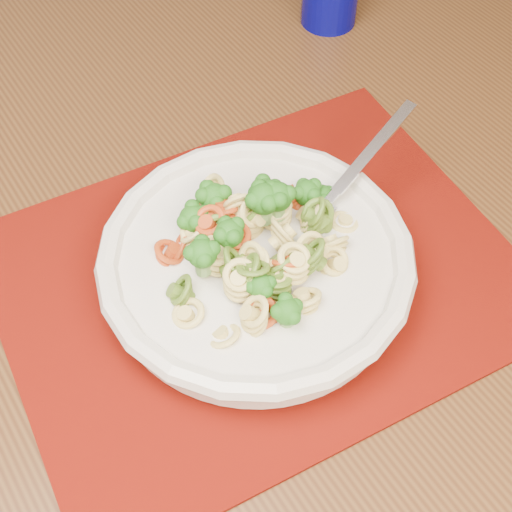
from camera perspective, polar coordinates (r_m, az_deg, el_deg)
name	(u,v)px	position (r m, az deg, el deg)	size (l,w,h in m)	color
dining_table	(157,253)	(0.79, -7.89, 0.21)	(1.45, 1.05, 0.69)	#4E3015
placemat	(259,276)	(0.64, 0.23, -1.61)	(0.45, 0.35, 0.00)	#610E04
pasta_bowl	(256,262)	(0.61, 0.00, -0.52)	(0.27, 0.27, 0.05)	beige
pasta_broccoli_heap	(256,252)	(0.60, 0.00, 0.35)	(0.23, 0.23, 0.06)	tan
fork	(318,213)	(0.63, 5.01, 3.46)	(0.19, 0.02, 0.01)	silver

